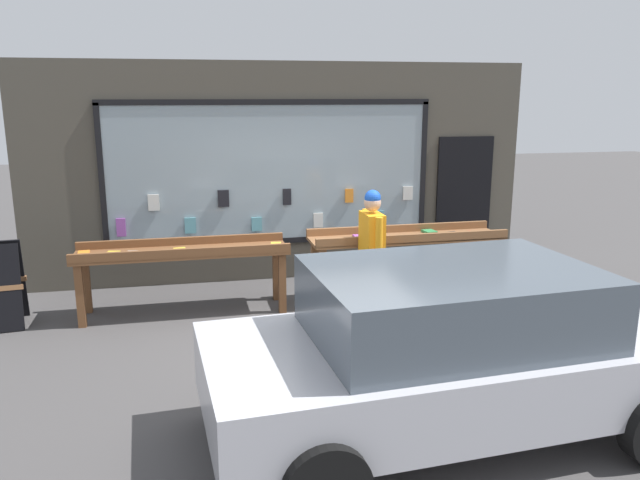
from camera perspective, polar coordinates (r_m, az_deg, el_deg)
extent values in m
plane|color=#474444|center=(7.42, -0.51, -8.46)|extent=(40.00, 40.00, 0.00)
cube|color=#4C473D|center=(9.33, -3.47, 6.18)|extent=(7.45, 0.20, 3.20)
cube|color=#8C9EA8|center=(9.17, -4.54, 6.11)|extent=(4.71, 0.03, 2.03)
cube|color=black|center=(9.11, -4.66, 12.46)|extent=(4.79, 0.06, 0.08)
cube|color=black|center=(9.35, -4.43, -0.07)|extent=(4.79, 0.06, 0.08)
cube|color=black|center=(9.18, -19.34, 5.41)|extent=(0.08, 0.06, 2.03)
cube|color=black|center=(9.76, 9.38, 6.40)|extent=(0.08, 0.06, 2.03)
cube|color=#994CA5|center=(9.23, -17.73, 1.11)|extent=(0.13, 0.03, 0.26)
cube|color=silver|center=(9.13, -14.96, 3.33)|extent=(0.16, 0.03, 0.23)
cube|color=#5999A5|center=(9.18, -11.77, 1.31)|extent=(0.16, 0.03, 0.23)
cube|color=black|center=(9.12, -8.82, 3.78)|extent=(0.16, 0.03, 0.24)
cube|color=#5999A5|center=(9.23, -5.81, 1.45)|extent=(0.15, 0.03, 0.21)
cube|color=black|center=(9.22, -3.04, 3.96)|extent=(0.12, 0.03, 0.24)
cube|color=silver|center=(9.37, -0.16, 1.82)|extent=(0.14, 0.03, 0.22)
cube|color=orange|center=(9.41, 2.68, 4.07)|extent=(0.13, 0.03, 0.21)
cube|color=#5999A5|center=(9.61, 5.43, 2.00)|extent=(0.14, 0.03, 0.23)
cube|color=silver|center=(9.68, 8.03, 4.27)|extent=(0.15, 0.03, 0.21)
cube|color=black|center=(10.11, 12.96, 3.26)|extent=(0.90, 0.04, 2.10)
cube|color=brown|center=(7.99, -21.08, -4.81)|extent=(0.09, 0.09, 0.78)
cube|color=brown|center=(7.98, -3.47, -3.96)|extent=(0.09, 0.09, 0.78)
cube|color=brown|center=(8.49, -20.57, -3.73)|extent=(0.09, 0.09, 0.78)
cube|color=brown|center=(8.48, -4.03, -2.92)|extent=(0.09, 0.09, 0.78)
cube|color=brown|center=(8.03, -12.43, -1.09)|extent=(2.65, 0.71, 0.04)
cube|color=brown|center=(7.72, -12.44, -1.22)|extent=(2.64, 0.08, 0.12)
cube|color=brown|center=(8.33, -12.47, -0.17)|extent=(2.64, 0.08, 0.12)
cube|color=orange|center=(8.21, -20.81, -1.13)|extent=(0.16, 0.24, 0.02)
cube|color=yellow|center=(8.05, -18.47, -1.20)|extent=(0.19, 0.22, 0.03)
cube|color=silver|center=(7.96, -16.83, -1.22)|extent=(0.15, 0.22, 0.03)
cube|color=orange|center=(7.92, -14.32, -1.16)|extent=(0.15, 0.22, 0.02)
cube|color=yellow|center=(8.04, -12.65, -0.88)|extent=(0.18, 0.23, 0.02)
cube|color=silver|center=(7.86, -10.47, -1.05)|extent=(0.17, 0.25, 0.03)
cube|color=orange|center=(7.90, -8.29, -0.92)|extent=(0.16, 0.21, 0.02)
cube|color=#338C4C|center=(7.91, -5.95, -0.85)|extent=(0.18, 0.22, 0.02)
cube|color=yellow|center=(8.13, -4.05, -0.41)|extent=(0.16, 0.23, 0.02)
cube|color=brown|center=(8.06, 0.23, -3.60)|extent=(0.09, 0.09, 0.82)
cube|color=brown|center=(8.89, 15.78, -2.49)|extent=(0.09, 0.09, 0.82)
cube|color=brown|center=(8.52, -0.50, -2.65)|extent=(0.09, 0.09, 0.82)
cube|color=brown|center=(9.32, 14.35, -1.69)|extent=(0.09, 0.09, 0.82)
cube|color=brown|center=(8.51, 7.90, 0.19)|extent=(2.65, 0.68, 0.04)
cube|color=brown|center=(8.23, 8.63, 0.13)|extent=(2.64, 0.08, 0.12)
cube|color=brown|center=(8.78, 7.24, 1.00)|extent=(2.64, 0.08, 0.12)
cube|color=orange|center=(8.14, 0.20, -0.08)|extent=(0.15, 0.19, 0.02)
cube|color=silver|center=(8.12, 2.30, -0.13)|extent=(0.17, 0.21, 0.02)
cube|color=#994CA5|center=(8.39, 3.56, 0.32)|extent=(0.13, 0.19, 0.03)
cube|color=#5999A5|center=(8.22, 5.50, 0.01)|extent=(0.20, 0.24, 0.02)
cube|color=orange|center=(8.30, 7.57, 0.06)|extent=(0.17, 0.23, 0.02)
cube|color=#994CA5|center=(8.52, 8.80, 0.36)|extent=(0.15, 0.20, 0.02)
cube|color=#338C4C|center=(8.78, 9.98, 0.76)|extent=(0.18, 0.21, 0.03)
cube|color=black|center=(8.73, 12.21, 0.55)|extent=(0.19, 0.24, 0.02)
cube|color=red|center=(8.77, 13.63, 0.57)|extent=(0.21, 0.25, 0.03)
cube|color=#5999A5|center=(8.83, 15.60, 0.51)|extent=(0.15, 0.20, 0.03)
cylinder|color=#4C382D|center=(7.80, 4.84, -4.39)|extent=(0.14, 0.14, 0.77)
cylinder|color=#4C382D|center=(7.94, 4.51, -4.07)|extent=(0.14, 0.14, 0.77)
cube|color=orange|center=(7.70, 4.77, 0.46)|extent=(0.23, 0.44, 0.55)
cylinder|color=orange|center=(7.44, 5.41, 0.11)|extent=(0.09, 0.09, 0.52)
cylinder|color=orange|center=(7.95, 4.17, 0.99)|extent=(0.09, 0.09, 0.52)
sphere|color=tan|center=(7.62, 4.83, 3.39)|extent=(0.21, 0.21, 0.21)
sphere|color=blue|center=(7.61, 4.84, 3.86)|extent=(0.20, 0.20, 0.20)
ellipsoid|color=#99724C|center=(7.69, 7.74, -5.40)|extent=(0.23, 0.41, 0.23)
ellipsoid|color=black|center=(7.69, 7.75, -5.32)|extent=(0.25, 0.25, 0.24)
sphere|color=#99724C|center=(7.89, 7.17, -4.53)|extent=(0.21, 0.21, 0.21)
cylinder|color=#99724C|center=(7.47, 8.35, -5.70)|extent=(0.03, 0.09, 0.12)
cylinder|color=#99724C|center=(7.89, 7.80, -6.53)|extent=(0.04, 0.04, 0.19)
cylinder|color=#99724C|center=(7.85, 7.00, -6.60)|extent=(0.04, 0.04, 0.19)
cylinder|color=#99724C|center=(7.67, 8.41, -7.13)|extent=(0.04, 0.04, 0.19)
cylinder|color=#99724C|center=(7.63, 7.59, -7.20)|extent=(0.04, 0.04, 0.19)
cube|color=black|center=(8.58, -27.04, -3.28)|extent=(0.53, 0.27, 1.03)
cube|color=brown|center=(8.58, -27.04, -3.28)|extent=(0.55, 0.11, 0.07)
cube|color=silver|center=(5.29, 11.68, -11.27)|extent=(4.05, 1.99, 0.55)
cube|color=#4C5660|center=(5.08, 11.98, -5.57)|extent=(2.31, 1.67, 0.56)
cylinder|color=black|center=(6.71, 18.16, -8.83)|extent=(0.61, 0.22, 0.60)
cylinder|color=black|center=(5.74, -4.48, -11.99)|extent=(0.61, 0.22, 0.60)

